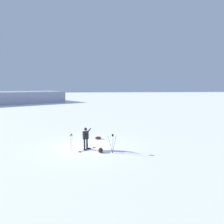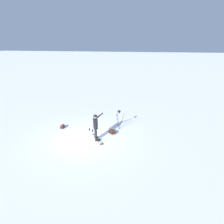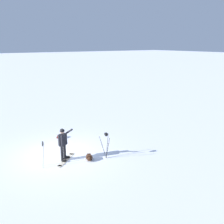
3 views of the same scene
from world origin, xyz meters
TOP-DOWN VIEW (x-y plane):
  - ground_plane at (0.00, 0.00)m, footprint 300.00×300.00m
  - snowboarder at (0.09, 0.71)m, footprint 0.67×0.62m
  - snowboard at (-0.00, 0.76)m, footprint 1.41×1.26m
  - gear_bag_large at (-0.98, -2.29)m, footprint 0.66×0.42m
  - camera_tripod at (-1.89, 1.76)m, footprint 0.65×0.60m
  - gear_bag_small at (-1.01, 1.47)m, footprint 0.49×0.63m
  - ski_poles at (1.20, 0.83)m, footprint 0.23×0.29m

SIDE VIEW (x-z plane):
  - ground_plane at x=0.00m, z-range 0.00..0.00m
  - snowboard at x=0.00m, z-range -0.03..0.07m
  - gear_bag_large at x=-0.98m, z-range 0.01..0.23m
  - gear_bag_small at x=-1.01m, z-range 0.01..0.33m
  - ski_poles at x=1.20m, z-range 0.20..1.49m
  - camera_tripod at x=-1.89m, z-range 0.30..1.73m
  - snowboarder at x=0.09m, z-range 0.19..1.97m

